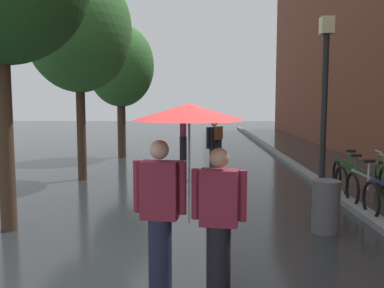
# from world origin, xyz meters

# --- Properties ---
(kerb_strip) EXTENTS (0.30, 36.00, 0.12)m
(kerb_strip) POSITION_xyz_m (3.20, 10.00, 0.06)
(kerb_strip) COLOR slate
(kerb_strip) RESTS_ON ground
(street_tree_1) EXTENTS (2.78, 2.78, 5.62)m
(street_tree_1) POSITION_xyz_m (-3.03, 6.78, 3.97)
(street_tree_1) COLOR #473323
(street_tree_1) RESTS_ON ground
(street_tree_2) EXTENTS (2.49, 2.49, 4.97)m
(street_tree_2) POSITION_xyz_m (-2.82, 11.29, 3.42)
(street_tree_2) COLOR #473323
(street_tree_2) RESTS_ON ground
(parked_bicycle_1) EXTENTS (1.09, 0.71, 0.96)m
(parked_bicycle_1) POSITION_xyz_m (3.73, 4.01, 0.38)
(parked_bicycle_1) COLOR black
(parked_bicycle_1) RESTS_ON ground
(parked_bicycle_2) EXTENTS (1.12, 0.76, 0.96)m
(parked_bicycle_2) POSITION_xyz_m (3.79, 4.86, 0.38)
(parked_bicycle_2) COLOR black
(parked_bicycle_2) RESTS_ON ground
(parked_bicycle_3) EXTENTS (1.13, 0.79, 0.96)m
(parked_bicycle_3) POSITION_xyz_m (3.97, 5.64, 0.38)
(parked_bicycle_3) COLOR black
(parked_bicycle_3) RESTS_ON ground
(couple_under_umbrella) EXTENTS (1.22, 1.18, 2.09)m
(couple_under_umbrella) POSITION_xyz_m (0.05, 0.19, 1.42)
(couple_under_umbrella) COLOR #1E233D
(couple_under_umbrella) RESTS_ON ground
(street_lamp_post) EXTENTS (0.24, 0.24, 3.73)m
(street_lamp_post) POSITION_xyz_m (2.60, 4.00, 2.21)
(street_lamp_post) COLOR black
(street_lamp_post) RESTS_ON ground
(litter_bin) EXTENTS (0.44, 0.44, 0.85)m
(litter_bin) POSITION_xyz_m (2.19, 2.38, 0.42)
(litter_bin) COLOR #4C4C51
(litter_bin) RESTS_ON ground
(pedestrian_walking_midground) EXTENTS (0.26, 0.59, 1.73)m
(pedestrian_walking_midground) POSITION_xyz_m (-0.45, 10.59, 0.89)
(pedestrian_walking_midground) COLOR black
(pedestrian_walking_midground) RESTS_ON ground
(pedestrian_walking_far) EXTENTS (0.46, 0.46, 1.64)m
(pedestrian_walking_far) POSITION_xyz_m (0.56, 7.20, 0.87)
(pedestrian_walking_far) COLOR #2D2D33
(pedestrian_walking_far) RESTS_ON ground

